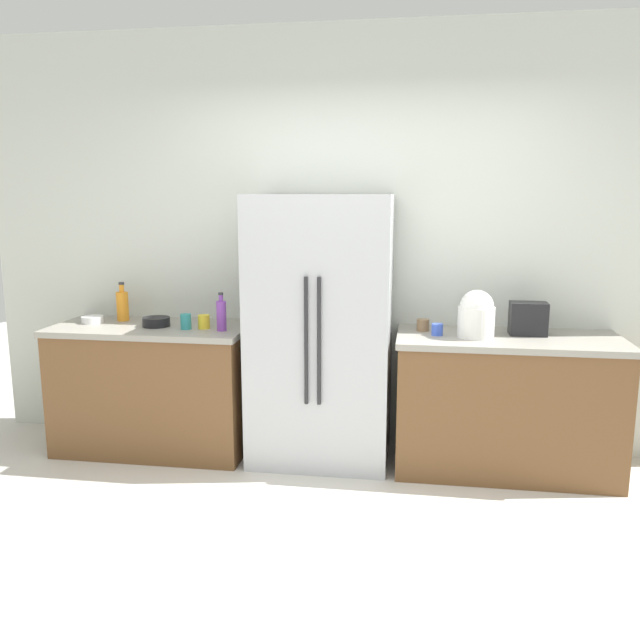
{
  "coord_description": "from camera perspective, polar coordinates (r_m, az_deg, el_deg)",
  "views": [
    {
      "loc": [
        0.39,
        -2.73,
        1.74
      ],
      "look_at": [
        -0.09,
        0.4,
        1.13
      ],
      "focal_mm": 35.95,
      "sensor_mm": 36.0,
      "label": 1
    }
  ],
  "objects": [
    {
      "name": "counter_left",
      "position": [
        4.62,
        -14.52,
        -5.82
      ],
      "size": [
        1.34,
        0.65,
        0.88
      ],
      "color": "brown",
      "rests_on": "ground_plane"
    },
    {
      "name": "rice_cooker",
      "position": [
        4.09,
        13.75,
        0.46
      ],
      "size": [
        0.23,
        0.23,
        0.3
      ],
      "color": "white",
      "rests_on": "counter_right"
    },
    {
      "name": "cup_d",
      "position": [
        4.12,
        10.39,
        -0.84
      ],
      "size": [
        0.07,
        0.07,
        0.07
      ],
      "primitive_type": "cylinder",
      "color": "blue",
      "rests_on": "counter_right"
    },
    {
      "name": "cup_b",
      "position": [
        4.33,
        -11.86,
        -0.14
      ],
      "size": [
        0.07,
        0.07,
        0.1
      ],
      "primitive_type": "cylinder",
      "color": "teal",
      "rests_on": "counter_left"
    },
    {
      "name": "bottle_a",
      "position": [
        4.73,
        -17.17,
        1.26
      ],
      "size": [
        0.08,
        0.08,
        0.27
      ],
      "color": "orange",
      "rests_on": "counter_left"
    },
    {
      "name": "bottle_b",
      "position": [
        4.23,
        -8.77,
        0.46
      ],
      "size": [
        0.06,
        0.06,
        0.25
      ],
      "color": "purple",
      "rests_on": "counter_left"
    },
    {
      "name": "bowl_a",
      "position": [
        4.73,
        -19.59,
        0.04
      ],
      "size": [
        0.15,
        0.15,
        0.05
      ],
      "primitive_type": "cylinder",
      "color": "white",
      "rests_on": "counter_left"
    },
    {
      "name": "cup_c",
      "position": [
        4.24,
        9.14,
        -0.44
      ],
      "size": [
        0.08,
        0.08,
        0.08
      ],
      "primitive_type": "cylinder",
      "color": "brown",
      "rests_on": "counter_right"
    },
    {
      "name": "cup_a",
      "position": [
        4.33,
        -10.29,
        -0.15
      ],
      "size": [
        0.08,
        0.08,
        0.09
      ],
      "primitive_type": "cylinder",
      "color": "yellow",
      "rests_on": "counter_left"
    },
    {
      "name": "bowl_b",
      "position": [
        4.47,
        -14.37,
        -0.16
      ],
      "size": [
        0.18,
        0.18,
        0.06
      ],
      "primitive_type": "cylinder",
      "color": "black",
      "rests_on": "counter_left"
    },
    {
      "name": "ground_plane",
      "position": [
        3.26,
        0.6,
        -21.37
      ],
      "size": [
        10.85,
        10.85,
        0.0
      ],
      "primitive_type": "plane",
      "color": "beige"
    },
    {
      "name": "counter_right",
      "position": [
        4.3,
        16.2,
        -7.16
      ],
      "size": [
        1.4,
        0.65,
        0.88
      ],
      "color": "brown",
      "rests_on": "ground_plane"
    },
    {
      "name": "toaster",
      "position": [
        4.26,
        18.04,
        0.12
      ],
      "size": [
        0.23,
        0.14,
        0.21
      ],
      "primitive_type": "cube",
      "color": "black",
      "rests_on": "counter_right"
    },
    {
      "name": "refrigerator",
      "position": [
        4.19,
        0.04,
        -0.99
      ],
      "size": [
        0.91,
        0.63,
        1.76
      ],
      "color": "#B7BABF",
      "rests_on": "ground_plane"
    },
    {
      "name": "kitchen_back_panel",
      "position": [
        4.46,
        3.76,
        6.87
      ],
      "size": [
        5.43,
        0.1,
        2.86
      ],
      "primitive_type": "cube",
      "color": "silver",
      "rests_on": "ground_plane"
    }
  ]
}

